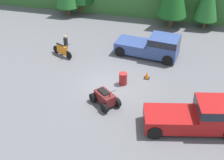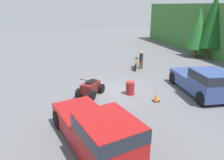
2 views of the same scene
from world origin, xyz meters
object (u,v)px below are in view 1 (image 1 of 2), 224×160
Objects in this scene: pickup_truck_red at (201,115)px; pickup_truck_second at (154,46)px; dirt_bike at (62,50)px; rider_person at (66,44)px; traffic_cone at (147,75)px; quad_atv at (105,98)px; steel_barrel at (123,79)px.

pickup_truck_second is at bearing 102.98° from pickup_truck_red.
rider_person reaches higher than dirt_bike.
quad_atv is at bearing -119.83° from traffic_cone.
dirt_bike is (-11.11, 6.24, -0.50)m from pickup_truck_red.
quad_atv is at bearing -20.15° from dirt_bike.
traffic_cone is (7.08, -2.05, -0.66)m from rider_person.
pickup_truck_second is 2.31× the size of quad_atv.
pickup_truck_red reaches higher than rider_person.
steel_barrel is (5.74, -2.80, -0.05)m from dirt_bike.
dirt_bike is at bearing 167.25° from traffic_cone.
dirt_bike is 7.46m from traffic_cone.
quad_atv reaches higher than traffic_cone.
pickup_truck_red is at bearing -57.04° from pickup_truck_second.
pickup_truck_red is at bearing -32.64° from steel_barrel.
pickup_truck_red is 2.48× the size of quad_atv.
dirt_bike is at bearing 154.00° from steel_barrel.
pickup_truck_red is at bearing -3.08° from dirt_bike.
quad_atv is (-5.98, 0.85, -0.51)m from pickup_truck_red.
pickup_truck_second is 7.45m from dirt_bike.
dirt_bike is 3.62× the size of traffic_cone.
dirt_bike is 0.87× the size of quad_atv.
steel_barrel is at bearing -14.76° from rider_person.
traffic_cone is 1.93m from steel_barrel.
traffic_cone is at bearing 13.49° from dirt_bike.
pickup_truck_second is 7.44m from quad_atv.
traffic_cone is at bearing 116.89° from pickup_truck_red.
pickup_truck_red is 12.75m from dirt_bike.
pickup_truck_red and pickup_truck_second have the same top height.
dirt_bike is 0.62m from rider_person.
quad_atv is 4.32m from traffic_cone.
quad_atv is 4.14× the size of traffic_cone.
pickup_truck_red is 1.07× the size of pickup_truck_second.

